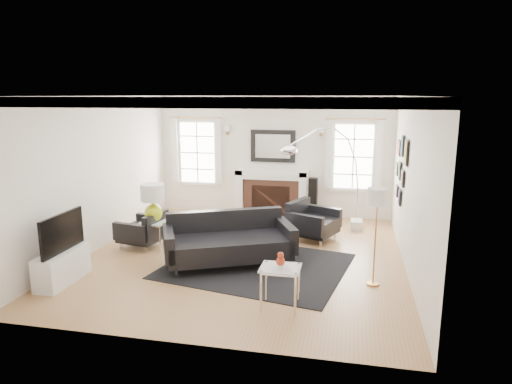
% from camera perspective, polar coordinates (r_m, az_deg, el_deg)
% --- Properties ---
extents(floor, '(6.00, 6.00, 0.00)m').
position_cam_1_polar(floor, '(8.23, -1.48, -8.00)').
color(floor, '#A47344').
rests_on(floor, ground).
extents(back_wall, '(5.50, 0.04, 2.80)m').
position_cam_1_polar(back_wall, '(10.76, 2.16, 4.46)').
color(back_wall, silver).
rests_on(back_wall, floor).
extents(front_wall, '(5.50, 0.04, 2.80)m').
position_cam_1_polar(front_wall, '(5.06, -9.42, -4.39)').
color(front_wall, silver).
rests_on(front_wall, floor).
extents(left_wall, '(0.04, 6.00, 2.80)m').
position_cam_1_polar(left_wall, '(8.90, -19.06, 2.20)').
color(left_wall, silver).
rests_on(left_wall, floor).
extents(right_wall, '(0.04, 6.00, 2.80)m').
position_cam_1_polar(right_wall, '(7.71, 18.77, 0.79)').
color(right_wall, silver).
rests_on(right_wall, floor).
extents(ceiling, '(5.50, 6.00, 0.02)m').
position_cam_1_polar(ceiling, '(7.73, -1.60, 11.90)').
color(ceiling, white).
rests_on(ceiling, back_wall).
extents(crown_molding, '(5.50, 6.00, 0.12)m').
position_cam_1_polar(crown_molding, '(7.73, -1.59, 11.46)').
color(crown_molding, white).
rests_on(crown_molding, back_wall).
extents(fireplace, '(1.70, 0.69, 1.11)m').
position_cam_1_polar(fireplace, '(10.71, 1.93, -0.24)').
color(fireplace, white).
rests_on(fireplace, floor).
extents(mantel_mirror, '(1.05, 0.07, 0.75)m').
position_cam_1_polar(mantel_mirror, '(10.69, 2.13, 5.75)').
color(mantel_mirror, black).
rests_on(mantel_mirror, back_wall).
extents(window_left, '(1.24, 0.15, 1.62)m').
position_cam_1_polar(window_left, '(11.16, -7.32, 4.94)').
color(window_left, white).
rests_on(window_left, back_wall).
extents(window_right, '(1.24, 0.15, 1.62)m').
position_cam_1_polar(window_right, '(10.55, 12.09, 4.37)').
color(window_right, white).
rests_on(window_right, back_wall).
extents(gallery_wall, '(0.04, 1.73, 1.29)m').
position_cam_1_polar(gallery_wall, '(8.95, 17.67, 3.22)').
color(gallery_wall, black).
rests_on(gallery_wall, right_wall).
extents(tv_unit, '(0.35, 1.00, 1.09)m').
position_cam_1_polar(tv_unit, '(7.61, -23.04, -8.05)').
color(tv_unit, white).
rests_on(tv_unit, floor).
extents(area_rug, '(3.28, 2.90, 0.01)m').
position_cam_1_polar(area_rug, '(7.76, 0.06, -9.20)').
color(area_rug, black).
rests_on(area_rug, floor).
extents(sofa, '(2.36, 1.77, 0.70)m').
position_cam_1_polar(sofa, '(7.80, -3.49, -6.19)').
color(sofa, black).
rests_on(sofa, floor).
extents(armchair_left, '(0.86, 0.93, 0.55)m').
position_cam_1_polar(armchair_left, '(8.91, -13.78, -4.69)').
color(armchair_left, black).
rests_on(armchair_left, floor).
extents(armchair_right, '(1.10, 1.16, 0.62)m').
position_cam_1_polar(armchair_right, '(9.13, 6.85, -3.74)').
color(armchair_right, black).
rests_on(armchair_right, floor).
extents(coffee_table, '(0.89, 0.89, 0.40)m').
position_cam_1_polar(coffee_table, '(8.91, 0.55, -3.95)').
color(coffee_table, silver).
rests_on(coffee_table, floor).
extents(side_table_left, '(0.46, 0.46, 0.51)m').
position_cam_1_polar(side_table_left, '(8.74, -12.61, -4.27)').
color(side_table_left, silver).
rests_on(side_table_left, floor).
extents(nesting_table, '(0.53, 0.45, 0.58)m').
position_cam_1_polar(nesting_table, '(6.17, 3.06, -10.41)').
color(nesting_table, silver).
rests_on(nesting_table, floor).
extents(gourd_lamp, '(0.44, 0.44, 0.71)m').
position_cam_1_polar(gourd_lamp, '(8.61, -12.76, -1.00)').
color(gourd_lamp, '#C7DA1B').
rests_on(gourd_lamp, side_table_left).
extents(orange_vase, '(0.12, 0.12, 0.19)m').
position_cam_1_polar(orange_vase, '(6.09, 3.08, -8.45)').
color(orange_vase, '#B02E16').
rests_on(orange_vase, nesting_table).
extents(arc_floor_lamp, '(1.61, 1.49, 2.28)m').
position_cam_1_polar(arc_floor_lamp, '(9.25, 8.66, 2.02)').
color(arc_floor_lamp, white).
rests_on(arc_floor_lamp, floor).
extents(stick_floor_lamp, '(0.30, 0.30, 1.49)m').
position_cam_1_polar(stick_floor_lamp, '(6.87, 14.95, -1.18)').
color(stick_floor_lamp, '#AE7B3C').
rests_on(stick_floor_lamp, floor).
extents(speaker_tower, '(0.21, 0.21, 0.98)m').
position_cam_1_polar(speaker_tower, '(10.46, 7.11, -0.91)').
color(speaker_tower, black).
rests_on(speaker_tower, floor).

